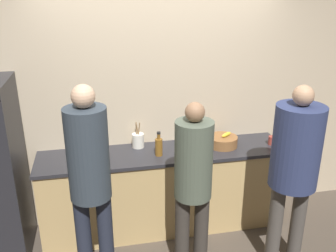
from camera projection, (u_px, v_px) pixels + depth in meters
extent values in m
plane|color=#4C4238|center=(171.00, 243.00, 3.84)|extent=(14.00, 14.00, 0.00)
cube|color=#C6B293|center=(158.00, 104.00, 3.95)|extent=(5.20, 0.06, 2.60)
cube|color=tan|center=(164.00, 190.00, 4.00)|extent=(2.52, 0.58, 0.85)
cube|color=#28282D|center=(164.00, 152.00, 3.84)|extent=(2.55, 0.61, 0.03)
cylinder|color=#232838|center=(84.00, 242.00, 3.19)|extent=(0.13, 0.13, 0.87)
cylinder|color=#232838|center=(106.00, 239.00, 3.22)|extent=(0.13, 0.13, 0.87)
cylinder|color=#333D47|center=(88.00, 154.00, 2.92)|extent=(0.33, 0.33, 0.76)
sphere|color=#DBAD89|center=(83.00, 96.00, 2.75)|extent=(0.18, 0.18, 0.18)
cylinder|color=#38332D|center=(182.00, 234.00, 3.35)|extent=(0.13, 0.13, 0.78)
cylinder|color=#38332D|center=(201.00, 232.00, 3.39)|extent=(0.13, 0.13, 0.78)
cylinder|color=#515B4C|center=(194.00, 160.00, 3.11)|extent=(0.32, 0.32, 0.68)
sphere|color=#936B4C|center=(195.00, 112.00, 2.96)|extent=(0.16, 0.16, 0.16)
cylinder|color=#4C4742|center=(275.00, 226.00, 3.42)|extent=(0.13, 0.13, 0.83)
cylinder|color=#4C4742|center=(297.00, 223.00, 3.47)|extent=(0.13, 0.13, 0.83)
cylinder|color=navy|center=(297.00, 147.00, 3.17)|extent=(0.41, 0.41, 0.73)
sphere|color=tan|center=(303.00, 96.00, 3.00)|extent=(0.17, 0.17, 0.17)
cylinder|color=brown|center=(223.00, 141.00, 3.94)|extent=(0.31, 0.31, 0.11)
ellipsoid|color=yellow|center=(226.00, 134.00, 3.92)|extent=(0.15, 0.12, 0.04)
cylinder|color=silver|center=(138.00, 140.00, 3.90)|extent=(0.12, 0.12, 0.15)
cylinder|color=#99754C|center=(137.00, 132.00, 3.87)|extent=(0.01, 0.05, 0.21)
cylinder|color=#99754C|center=(139.00, 132.00, 3.88)|extent=(0.03, 0.04, 0.21)
cylinder|color=#99754C|center=(138.00, 132.00, 3.86)|extent=(0.05, 0.01, 0.21)
cylinder|color=#236033|center=(200.00, 135.00, 4.05)|extent=(0.06, 0.06, 0.13)
cylinder|color=#236033|center=(200.00, 128.00, 4.02)|extent=(0.03, 0.03, 0.04)
cylinder|color=black|center=(200.00, 126.00, 4.01)|extent=(0.03, 0.03, 0.02)
cylinder|color=brown|center=(159.00, 147.00, 3.71)|extent=(0.07, 0.07, 0.18)
cylinder|color=brown|center=(159.00, 136.00, 3.67)|extent=(0.03, 0.03, 0.06)
cylinder|color=black|center=(159.00, 133.00, 3.65)|extent=(0.04, 0.04, 0.02)
cylinder|color=#A33D33|center=(272.00, 140.00, 3.98)|extent=(0.07, 0.07, 0.09)
cylinder|color=#9E6042|center=(94.00, 152.00, 3.69)|extent=(0.11, 0.11, 0.09)
sphere|color=#2D6B33|center=(93.00, 143.00, 3.66)|extent=(0.13, 0.13, 0.13)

